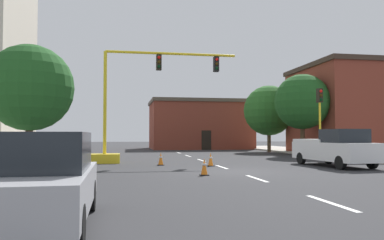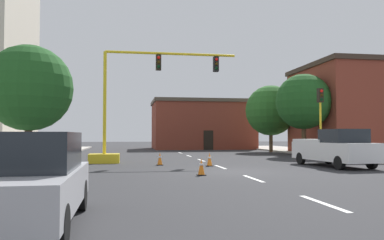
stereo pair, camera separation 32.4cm
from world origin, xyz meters
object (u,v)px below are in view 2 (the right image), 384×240
at_px(sedan_silver_near_left, 26,179).
at_px(traffic_cone_roadside_c, 201,167).
at_px(tree_right_far, 271,110).
at_px(pickup_truck_white, 334,148).
at_px(tree_right_mid, 303,102).
at_px(traffic_light_pole_right, 320,107).
at_px(traffic_signal_gantry, 124,126).
at_px(traffic_cone_roadside_b, 160,159).
at_px(tree_left_near, 29,88).
at_px(traffic_cone_roadside_a, 210,159).

relative_size(sedan_silver_near_left, traffic_cone_roadside_c, 6.27).
distance_m(tree_right_far, pickup_truck_white, 18.30).
distance_m(tree_right_mid, pickup_truck_white, 11.19).
relative_size(traffic_light_pole_right, tree_right_far, 0.72).
distance_m(traffic_signal_gantry, tree_right_mid, 15.41).
height_order(traffic_cone_roadside_b, traffic_cone_roadside_c, same).
bearing_deg(tree_left_near, sedan_silver_near_left, -76.38).
relative_size(tree_right_far, traffic_cone_roadside_c, 9.18).
xyz_separation_m(sedan_silver_near_left, traffic_cone_roadside_b, (3.53, 14.21, -0.53)).
height_order(tree_left_near, sedan_silver_near_left, tree_left_near).
bearing_deg(tree_right_mid, traffic_light_pole_right, -103.96).
height_order(pickup_truck_white, traffic_cone_roadside_a, pickup_truck_white).
bearing_deg(tree_right_far, traffic_signal_gantry, -137.46).
bearing_deg(sedan_silver_near_left, traffic_cone_roadside_a, 64.98).
bearing_deg(tree_right_far, sedan_silver_near_left, -118.12).
bearing_deg(tree_left_near, pickup_truck_white, -4.51).
bearing_deg(traffic_cone_roadside_c, traffic_signal_gantry, 112.70).
bearing_deg(tree_left_near, traffic_cone_roadside_c, -29.57).
bearing_deg(tree_right_mid, traffic_cone_roadside_a, -137.35).
bearing_deg(traffic_cone_roadside_b, tree_right_far, 51.36).
bearing_deg(traffic_signal_gantry, traffic_cone_roadside_c, -67.30).
bearing_deg(tree_left_near, tree_right_far, 41.08).
xyz_separation_m(tree_left_near, pickup_truck_white, (15.79, -1.24, -3.07)).
bearing_deg(traffic_cone_roadside_a, traffic_cone_roadside_c, -105.76).
relative_size(tree_right_mid, pickup_truck_white, 1.19).
height_order(tree_left_near, traffic_cone_roadside_a, tree_left_near).
xyz_separation_m(traffic_signal_gantry, pickup_truck_white, (11.13, -4.65, -1.26)).
distance_m(traffic_light_pole_right, tree_right_mid, 5.63).
height_order(traffic_signal_gantry, pickup_truck_white, traffic_signal_gantry).
xyz_separation_m(traffic_signal_gantry, traffic_cone_roadside_a, (4.63, -3.28, -1.88)).
relative_size(tree_right_far, tree_right_mid, 1.00).
bearing_deg(tree_right_mid, sedan_silver_near_left, -125.58).
xyz_separation_m(traffic_light_pole_right, pickup_truck_white, (-1.75, -4.80, -2.55)).
height_order(sedan_silver_near_left, traffic_cone_roadside_c, sedan_silver_near_left).
bearing_deg(pickup_truck_white, tree_right_far, 79.95).
relative_size(tree_right_far, tree_left_near, 1.07).
xyz_separation_m(traffic_light_pole_right, sedan_silver_near_left, (-14.38, -16.58, -2.64)).
bearing_deg(traffic_cone_roadside_c, pickup_truck_white, 22.79).
bearing_deg(traffic_cone_roadside_a, traffic_cone_roadside_b, 157.82).
bearing_deg(pickup_truck_white, traffic_signal_gantry, 157.33).
distance_m(traffic_signal_gantry, traffic_cone_roadside_a, 5.98).
relative_size(traffic_light_pole_right, pickup_truck_white, 0.87).
bearing_deg(tree_right_far, traffic_cone_roadside_b, -128.64).
bearing_deg(traffic_light_pole_right, traffic_cone_roadside_a, -157.39).
bearing_deg(tree_right_far, tree_right_mid, -90.44).
distance_m(pickup_truck_white, sedan_silver_near_left, 17.27).
xyz_separation_m(traffic_signal_gantry, tree_left_near, (-4.66, -3.40, 1.80)).
height_order(pickup_truck_white, sedan_silver_near_left, pickup_truck_white).
xyz_separation_m(traffic_light_pole_right, tree_right_mid, (1.34, 5.40, 0.84)).
bearing_deg(sedan_silver_near_left, tree_right_far, 61.88).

